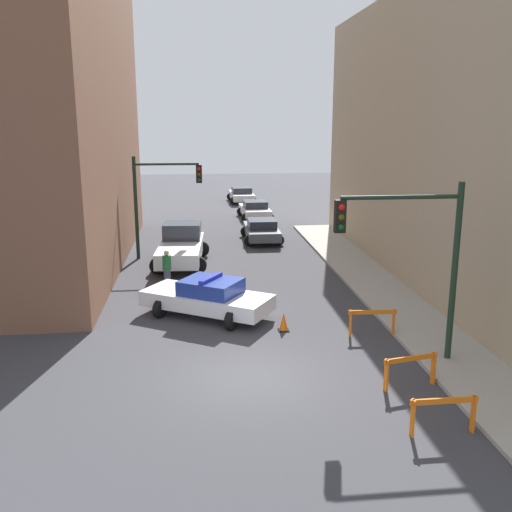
# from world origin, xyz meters

# --- Properties ---
(ground_plane) EXTENTS (120.00, 120.00, 0.00)m
(ground_plane) POSITION_xyz_m (0.00, 0.00, 0.00)
(ground_plane) COLOR #38383D
(sidewalk_right) EXTENTS (2.40, 44.00, 0.12)m
(sidewalk_right) POSITION_xyz_m (6.20, 0.00, 0.06)
(sidewalk_right) COLOR #9E998E
(sidewalk_right) RESTS_ON ground_plane
(traffic_light_near) EXTENTS (3.64, 0.35, 5.20)m
(traffic_light_near) POSITION_xyz_m (4.73, 0.42, 3.53)
(traffic_light_near) COLOR black
(traffic_light_near) RESTS_ON sidewalk_right
(traffic_light_far) EXTENTS (3.44, 0.35, 5.20)m
(traffic_light_far) POSITION_xyz_m (-3.30, 14.35, 3.40)
(traffic_light_far) COLOR black
(traffic_light_far) RESTS_ON ground_plane
(police_car) EXTENTS (4.97, 4.05, 1.52)m
(police_car) POSITION_xyz_m (-1.05, 5.16, 0.72)
(police_car) COLOR white
(police_car) RESTS_ON ground_plane
(white_truck) EXTENTS (2.86, 5.51, 1.90)m
(white_truck) POSITION_xyz_m (-2.16, 13.09, 0.91)
(white_truck) COLOR silver
(white_truck) RESTS_ON ground_plane
(parked_car_near) EXTENTS (2.29, 4.31, 1.31)m
(parked_car_near) POSITION_xyz_m (2.40, 17.96, 0.67)
(parked_car_near) COLOR #474C51
(parked_car_near) RESTS_ON ground_plane
(parked_car_mid) EXTENTS (2.40, 4.38, 1.31)m
(parked_car_mid) POSITION_xyz_m (2.81, 25.62, 0.67)
(parked_car_mid) COLOR silver
(parked_car_mid) RESTS_ON ground_plane
(parked_car_far) EXTENTS (2.38, 4.37, 1.31)m
(parked_car_far) POSITION_xyz_m (2.53, 33.92, 0.67)
(parked_car_far) COLOR silver
(parked_car_far) RESTS_ON ground_plane
(pedestrian_crossing) EXTENTS (0.48, 0.48, 1.66)m
(pedestrian_crossing) POSITION_xyz_m (-2.67, 8.84, 0.86)
(pedestrian_crossing) COLOR #474C66
(pedestrian_crossing) RESTS_ON ground_plane
(barrier_front) EXTENTS (1.60, 0.18, 0.90)m
(barrier_front) POSITION_xyz_m (4.06, -3.40, 0.62)
(barrier_front) COLOR orange
(barrier_front) RESTS_ON ground_plane
(barrier_mid) EXTENTS (1.58, 0.46, 0.90)m
(barrier_mid) POSITION_xyz_m (4.16, -1.08, 0.62)
(barrier_mid) COLOR orange
(barrier_mid) RESTS_ON ground_plane
(barrier_back) EXTENTS (1.60, 0.25, 0.90)m
(barrier_back) POSITION_xyz_m (4.29, 2.65, 0.62)
(barrier_back) COLOR orange
(barrier_back) RESTS_ON ground_plane
(traffic_cone) EXTENTS (0.36, 0.36, 0.66)m
(traffic_cone) POSITION_xyz_m (1.46, 3.44, 0.32)
(traffic_cone) COLOR black
(traffic_cone) RESTS_ON ground_plane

